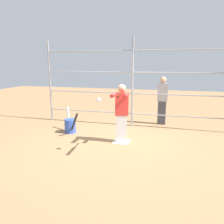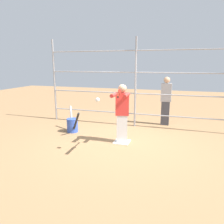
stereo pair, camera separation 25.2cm
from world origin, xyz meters
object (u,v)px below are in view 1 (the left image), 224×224
bat_bucket (70,125)px  batter (121,112)px  softball_in_flight (99,100)px  bystander_behind_fence (162,100)px  baseball_bat_swinging (120,94)px

bat_bucket → batter: bearing=165.6°
softball_in_flight → bystander_behind_fence: (-1.26, -2.93, -0.41)m
batter → bystander_behind_fence: (-0.94, -2.07, 0.01)m
baseball_bat_swinging → bystander_behind_fence: bystander_behind_fence is taller
baseball_bat_swinging → bat_bucket: (1.81, -1.29, -1.18)m
softball_in_flight → bystander_behind_fence: bystander_behind_fence is taller
batter → softball_in_flight: batter is taller
softball_in_flight → bat_bucket: size_ratio=0.11×
bat_bucket → bystander_behind_fence: bearing=-147.4°
batter → bat_bucket: (1.65, -0.42, -0.59)m
batter → baseball_bat_swinging: bearing=100.4°
baseball_bat_swinging → softball_in_flight: size_ratio=8.52×
baseball_bat_swinging → bystander_behind_fence: size_ratio=0.51×
bystander_behind_fence → softball_in_flight: bearing=66.8°
softball_in_flight → bystander_behind_fence: bearing=-113.2°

